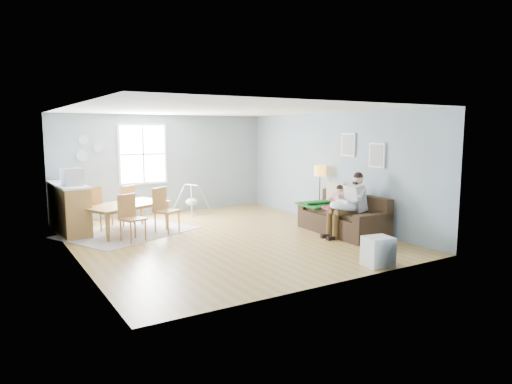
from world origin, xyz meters
TOP-DOWN VIEW (x-y plane):
  - room at (0.00, 0.00)m, footprint 8.40×9.40m
  - window at (-0.60, 3.46)m, footprint 1.32×0.08m
  - pictures at (2.97, -1.05)m, footprint 0.05×1.34m
  - wall_plates at (-2.00, 3.47)m, footprint 0.67×0.02m
  - sofa at (2.51, -1.03)m, footprint 1.03×2.20m
  - green_throw at (2.46, -0.30)m, footprint 1.06×0.94m
  - beige_pillow at (2.77, -0.47)m, footprint 0.19×0.55m
  - father at (2.36, -1.33)m, footprint 1.00×0.49m
  - nursing_pillow at (2.20, -1.32)m, footprint 0.62×0.60m
  - infant at (2.20, -1.29)m, footprint 0.16×0.38m
  - toddler at (2.44, -0.82)m, footprint 0.54×0.28m
  - floor_lamp at (2.80, 0.20)m, footprint 0.29×0.29m
  - storage_cube at (1.28, -3.20)m, footprint 0.51×0.47m
  - rug at (-1.60, 1.56)m, footprint 3.28×2.95m
  - dining_table at (-1.60, 1.56)m, footprint 2.11×1.70m
  - chair_sw at (-1.77, 0.76)m, footprint 0.56×0.56m
  - chair_se at (-0.90, 1.15)m, footprint 0.62×0.62m
  - chair_nw at (-2.31, 1.96)m, footprint 0.61×0.61m
  - chair_ne at (-1.42, 2.37)m, footprint 0.60×0.60m
  - counter at (-2.70, 2.34)m, footprint 0.68×1.98m
  - monitor at (-2.66, 1.97)m, footprint 0.44×0.43m
  - baby_swing at (0.52, 2.86)m, footprint 1.04×1.05m

SIDE VIEW (x-z plane):
  - rug at x=-1.60m, z-range 0.00..0.01m
  - storage_cube at x=1.28m, z-range 0.00..0.50m
  - sofa at x=2.51m, z-range -0.13..0.75m
  - dining_table at x=-1.60m, z-range 0.00..0.65m
  - baby_swing at x=0.52m, z-range -0.04..0.78m
  - counter at x=-2.70m, z-range 0.01..1.10m
  - green_throw at x=2.46m, z-range 0.54..0.58m
  - chair_sw at x=-1.77m, z-range 0.07..1.04m
  - chair_ne at x=-1.42m, z-range 0.07..1.04m
  - chair_se at x=-0.90m, z-range 0.08..1.09m
  - chair_nw at x=-2.31m, z-range 0.08..1.12m
  - nursing_pillow at x=2.20m, z-range 0.56..0.80m
  - toddler at x=2.44m, z-range 0.32..1.14m
  - father at x=2.36m, z-range 0.05..1.44m
  - infant at x=2.20m, z-range 0.69..0.82m
  - beige_pillow at x=2.77m, z-range 0.54..1.07m
  - floor_lamp at x=2.80m, z-range 0.46..1.88m
  - monitor at x=-2.66m, z-range 1.09..1.47m
  - window at x=-0.60m, z-range 0.84..2.46m
  - wall_plates at x=-2.00m, z-range 1.50..2.16m
  - pictures at x=2.97m, z-range 1.48..2.22m
  - room at x=0.00m, z-range 0.47..4.37m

